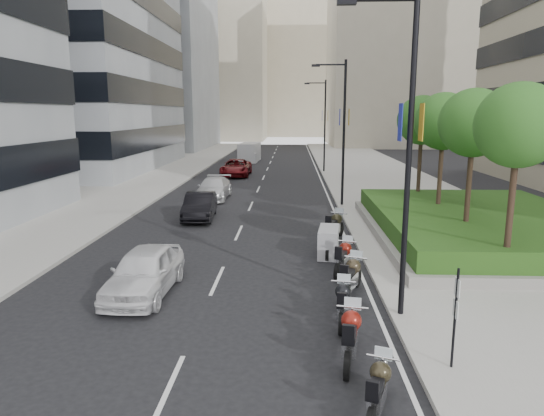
# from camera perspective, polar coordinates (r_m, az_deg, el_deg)

# --- Properties ---
(ground) EXTENTS (160.00, 160.00, 0.00)m
(ground) POSITION_cam_1_polar(r_m,az_deg,el_deg) (13.68, -2.66, -14.19)
(ground) COLOR black
(ground) RESTS_ON ground
(sidewalk_right) EXTENTS (10.00, 100.00, 0.15)m
(sidewalk_right) POSITION_cam_1_polar(r_m,az_deg,el_deg) (43.42, 12.83, 3.20)
(sidewalk_right) COLOR #9E9B93
(sidewalk_right) RESTS_ON ground
(sidewalk_left) EXTENTS (8.00, 100.00, 0.15)m
(sidewalk_left) POSITION_cam_1_polar(r_m,az_deg,el_deg) (44.68, -14.75, 3.32)
(sidewalk_left) COLOR #9E9B93
(sidewalk_left) RESTS_ON ground
(lane_edge) EXTENTS (0.12, 100.00, 0.01)m
(lane_edge) POSITION_cam_1_polar(r_m,az_deg,el_deg) (42.79, 5.82, 3.21)
(lane_edge) COLOR silver
(lane_edge) RESTS_ON ground
(lane_centre) EXTENTS (0.12, 100.00, 0.01)m
(lane_centre) POSITION_cam_1_polar(r_m,az_deg,el_deg) (42.79, -1.16, 3.26)
(lane_centre) COLOR silver
(lane_centre) RESTS_ON ground
(building_grey_far) EXTENTS (22.00, 26.00, 30.00)m
(building_grey_far) POSITION_cam_1_polar(r_m,az_deg,el_deg) (86.55, -15.17, 16.81)
(building_grey_far) COLOR gray
(building_grey_far) RESTS_ON ground
(building_cream_right) EXTENTS (28.00, 24.00, 36.00)m
(building_cream_right) POSITION_cam_1_polar(r_m,az_deg,el_deg) (95.42, 15.80, 18.03)
(building_cream_right) COLOR #B7AD93
(building_cream_right) RESTS_ON ground
(building_cream_left) EXTENTS (26.00, 24.00, 34.00)m
(building_cream_left) POSITION_cam_1_polar(r_m,az_deg,el_deg) (114.48, -7.56, 16.61)
(building_cream_left) COLOR #B7AD93
(building_cream_left) RESTS_ON ground
(building_cream_centre) EXTENTS (30.00, 24.00, 38.00)m
(building_cream_centre) POSITION_cam_1_polar(r_m,az_deg,el_deg) (132.97, 2.88, 16.77)
(building_cream_centre) COLOR #B7AD93
(building_cream_centre) RESTS_ON ground
(planter) EXTENTS (10.00, 14.00, 0.40)m
(planter) POSITION_cam_1_polar(r_m,az_deg,el_deg) (24.63, 23.45, -2.71)
(planter) COLOR gray
(planter) RESTS_ON sidewalk_right
(hedge) EXTENTS (9.40, 13.40, 0.80)m
(hedge) POSITION_cam_1_polar(r_m,az_deg,el_deg) (24.50, 23.56, -1.35)
(hedge) COLOR #163D11
(hedge) RESTS_ON planter
(tree_0) EXTENTS (2.80, 2.80, 6.30)m
(tree_0) POSITION_cam_1_polar(r_m,az_deg,el_deg) (17.91, 27.02, 8.58)
(tree_0) COLOR #332319
(tree_0) RESTS_ON planter
(tree_1) EXTENTS (2.80, 2.80, 6.30)m
(tree_1) POSITION_cam_1_polar(r_m,az_deg,el_deg) (21.61, 22.63, 9.16)
(tree_1) COLOR #332319
(tree_1) RESTS_ON planter
(tree_2) EXTENTS (2.80, 2.80, 6.30)m
(tree_2) POSITION_cam_1_polar(r_m,az_deg,el_deg) (25.41, 19.53, 9.54)
(tree_2) COLOR #332319
(tree_2) RESTS_ON planter
(tree_3) EXTENTS (2.80, 2.80, 6.30)m
(tree_3) POSITION_cam_1_polar(r_m,az_deg,el_deg) (29.26, 17.24, 9.80)
(tree_3) COLOR #332319
(tree_3) RESTS_ON planter
(lamp_post_0) EXTENTS (2.34, 0.45, 9.00)m
(lamp_post_0) POSITION_cam_1_polar(r_m,az_deg,el_deg) (13.67, 15.25, 7.46)
(lamp_post_0) COLOR black
(lamp_post_0) RESTS_ON ground
(lamp_post_1) EXTENTS (2.34, 0.45, 9.00)m
(lamp_post_1) POSITION_cam_1_polar(r_m,az_deg,el_deg) (30.47, 8.18, 9.53)
(lamp_post_1) COLOR black
(lamp_post_1) RESTS_ON ground
(lamp_post_2) EXTENTS (2.34, 0.45, 9.00)m
(lamp_post_2) POSITION_cam_1_polar(r_m,az_deg,el_deg) (48.41, 6.05, 10.13)
(lamp_post_2) COLOR black
(lamp_post_2) RESTS_ON ground
(parking_sign) EXTENTS (0.06, 0.32, 2.50)m
(parking_sign) POSITION_cam_1_polar(r_m,az_deg,el_deg) (11.79, 20.76, -11.49)
(parking_sign) COLOR black
(parking_sign) RESTS_ON ground
(motorcycle_0) EXTENTS (0.88, 1.92, 1.00)m
(motorcycle_0) POSITION_cam_1_polar(r_m,az_deg,el_deg) (10.34, 12.38, -20.08)
(motorcycle_0) COLOR black
(motorcycle_0) RESTS_ON ground
(motorcycle_1) EXTENTS (0.78, 2.31, 1.16)m
(motorcycle_1) POSITION_cam_1_polar(r_m,az_deg,el_deg) (12.09, 9.20, -14.64)
(motorcycle_1) COLOR black
(motorcycle_1) RESTS_ON ground
(motorcycle_2) EXTENTS (0.71, 2.13, 1.06)m
(motorcycle_2) POSITION_cam_1_polar(r_m,az_deg,el_deg) (14.08, 8.30, -11.02)
(motorcycle_2) COLOR black
(motorcycle_2) RESTS_ON ground
(motorcycle_3) EXTENTS (1.09, 2.17, 1.14)m
(motorcycle_3) POSITION_cam_1_polar(r_m,az_deg,el_deg) (16.11, 9.27, -7.99)
(motorcycle_3) COLOR black
(motorcycle_3) RESTS_ON ground
(motorcycle_4) EXTENTS (0.99, 2.14, 1.11)m
(motorcycle_4) POSITION_cam_1_polar(r_m,az_deg,el_deg) (18.18, 8.42, -5.79)
(motorcycle_4) COLOR black
(motorcycle_4) RESTS_ON ground
(motorcycle_5) EXTENTS (1.02, 2.05, 1.18)m
(motorcycle_5) POSITION_cam_1_polar(r_m,az_deg,el_deg) (20.26, 6.66, -4.00)
(motorcycle_5) COLOR black
(motorcycle_5) RESTS_ON ground
(motorcycle_6) EXTENTS (1.20, 2.25, 1.20)m
(motorcycle_6) POSITION_cam_1_polar(r_m,az_deg,el_deg) (22.82, 7.37, -2.15)
(motorcycle_6) COLOR black
(motorcycle_6) RESTS_ON ground
(car_a) EXTENTS (1.93, 4.56, 1.54)m
(car_a) POSITION_cam_1_polar(r_m,az_deg,el_deg) (16.46, -14.77, -7.22)
(car_a) COLOR white
(car_a) RESTS_ON ground
(car_b) EXTENTS (1.83, 4.54, 1.47)m
(car_b) POSITION_cam_1_polar(r_m,az_deg,el_deg) (27.38, -8.49, 0.23)
(car_b) COLOR black
(car_b) RESTS_ON ground
(car_c) EXTENTS (2.13, 5.06, 1.46)m
(car_c) POSITION_cam_1_polar(r_m,az_deg,el_deg) (33.74, -6.87, 2.31)
(car_c) COLOR silver
(car_c) RESTS_ON ground
(car_d) EXTENTS (2.62, 5.64, 1.57)m
(car_d) POSITION_cam_1_polar(r_m,az_deg,el_deg) (45.95, -4.25, 4.75)
(car_d) COLOR #650C10
(car_d) RESTS_ON ground
(delivery_van) EXTENTS (2.47, 5.51, 2.25)m
(delivery_van) POSITION_cam_1_polar(r_m,az_deg,el_deg) (59.74, -2.68, 6.49)
(delivery_van) COLOR silver
(delivery_van) RESTS_ON ground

